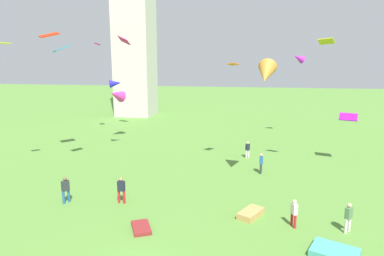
# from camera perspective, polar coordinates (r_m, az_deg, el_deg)

# --- Properties ---
(person_0) EXTENTS (0.32, 0.54, 1.76)m
(person_0) POSITION_cam_1_polar(r_m,az_deg,el_deg) (29.74, 11.64, -5.69)
(person_0) COLOR #2D3338
(person_0) RESTS_ON ground_plane
(person_1) EXTENTS (0.50, 0.51, 1.74)m
(person_1) POSITION_cam_1_polar(r_m,az_deg,el_deg) (21.39, 25.01, -13.36)
(person_1) COLOR silver
(person_1) RESTS_ON ground_plane
(person_2) EXTENTS (0.40, 0.50, 1.68)m
(person_2) POSITION_cam_1_polar(r_m,az_deg,el_deg) (20.95, 16.90, -13.40)
(person_2) COLOR red
(person_2) RESTS_ON ground_plane
(person_3) EXTENTS (0.46, 0.55, 1.85)m
(person_3) POSITION_cam_1_polar(r_m,az_deg,el_deg) (24.73, -20.65, -9.56)
(person_3) COLOR #235693
(person_3) RESTS_ON ground_plane
(person_4) EXTENTS (0.46, 0.50, 1.67)m
(person_4) POSITION_cam_1_polar(r_m,az_deg,el_deg) (34.21, 9.42, -3.48)
(person_4) COLOR silver
(person_4) RESTS_ON ground_plane
(person_5) EXTENTS (0.56, 0.32, 1.83)m
(person_5) POSITION_cam_1_polar(r_m,az_deg,el_deg) (23.67, -11.91, -10.02)
(person_5) COLOR red
(person_5) RESTS_ON ground_plane
(kite_flying_0) EXTENTS (1.48, 1.23, 0.97)m
(kite_flying_0) POSITION_cam_1_polar(r_m,az_deg,el_deg) (36.40, -12.87, 7.39)
(kite_flying_0) COLOR #241DD6
(kite_flying_1) EXTENTS (1.15, 1.29, 0.28)m
(kite_flying_1) POSITION_cam_1_polar(r_m,az_deg,el_deg) (29.87, 6.98, 10.70)
(kite_flying_1) COLOR #D86015
(kite_flying_2) EXTENTS (1.40, 1.18, 0.51)m
(kite_flying_2) POSITION_cam_1_polar(r_m,az_deg,el_deg) (29.69, 21.83, 13.49)
(kite_flying_2) COLOR gold
(kite_flying_3) EXTENTS (1.01, 1.04, 0.13)m
(kite_flying_3) POSITION_cam_1_polar(r_m,az_deg,el_deg) (31.80, -29.18, 12.44)
(kite_flying_3) COLOR gold
(kite_flying_4) EXTENTS (1.69, 1.64, 1.31)m
(kite_flying_4) POSITION_cam_1_polar(r_m,az_deg,el_deg) (46.74, -11.46, 14.36)
(kite_flying_4) COLOR #BC1867
(kite_flying_5) EXTENTS (2.07, 2.62, 1.93)m
(kite_flying_5) POSITION_cam_1_polar(r_m,az_deg,el_deg) (41.73, -12.72, 5.50)
(kite_flying_5) COLOR #E5339E
(kite_flying_6) EXTENTS (1.19, 1.28, 0.27)m
(kite_flying_6) POSITION_cam_1_polar(r_m,az_deg,el_deg) (45.16, -15.75, 13.56)
(kite_flying_6) COLOR #BA0E83
(kite_flying_7) EXTENTS (2.00, 1.92, 0.71)m
(kite_flying_7) POSITION_cam_1_polar(r_m,az_deg,el_deg) (34.60, -23.08, 14.32)
(kite_flying_7) COLOR red
(kite_flying_8) EXTENTS (1.80, 1.51, 1.37)m
(kite_flying_8) POSITION_cam_1_polar(r_m,az_deg,el_deg) (43.40, 17.61, 11.28)
(kite_flying_8) COLOR #AF21D0
(kite_flying_9) EXTENTS (1.78, 1.37, 0.63)m
(kite_flying_9) POSITION_cam_1_polar(r_m,az_deg,el_deg) (34.43, 24.99, 1.73)
(kite_flying_9) COLOR purple
(kite_flying_10) EXTENTS (1.73, 2.57, 2.20)m
(kite_flying_10) POSITION_cam_1_polar(r_m,az_deg,el_deg) (25.20, 12.43, 8.98)
(kite_flying_10) COLOR orange
(kite_flying_11) EXTENTS (1.42, 1.54, 0.66)m
(kite_flying_11) POSITION_cam_1_polar(r_m,az_deg,el_deg) (30.54, -21.24, 12.45)
(kite_flying_11) COLOR #257CB6
(kite_bundle_0) EXTENTS (2.65, 2.35, 0.35)m
(kite_bundle_0) POSITION_cam_1_polar(r_m,az_deg,el_deg) (19.16, 23.07, -18.86)
(kite_bundle_0) COLOR teal
(kite_bundle_0) RESTS_ON ground_plane
(kite_bundle_1) EXTENTS (1.73, 2.13, 0.40)m
(kite_bundle_1) POSITION_cam_1_polar(r_m,az_deg,el_deg) (21.93, 9.92, -14.08)
(kite_bundle_1) COLOR tan
(kite_bundle_1) RESTS_ON ground_plane
(kite_bundle_2) EXTENTS (1.65, 1.96, 0.21)m
(kite_bundle_2) POSITION_cam_1_polar(r_m,az_deg,el_deg) (20.40, -8.62, -16.37)
(kite_bundle_2) COLOR maroon
(kite_bundle_2) RESTS_ON ground_plane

